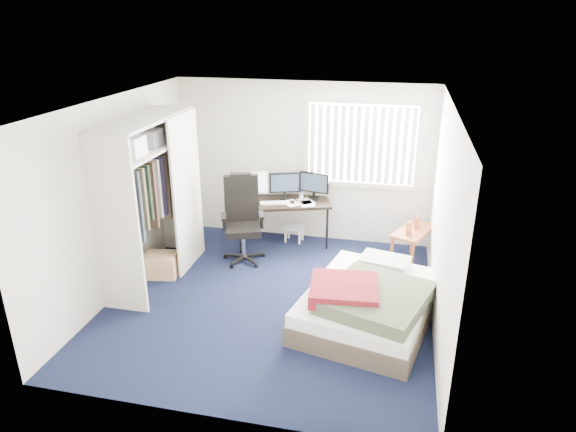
% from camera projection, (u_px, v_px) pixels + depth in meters
% --- Properties ---
extents(ground, '(4.20, 4.20, 0.00)m').
position_uv_depth(ground, '(271.00, 300.00, 6.59)').
color(ground, black).
rests_on(ground, ground).
extents(room_shell, '(4.20, 4.20, 4.20)m').
position_uv_depth(room_shell, '(269.00, 188.00, 6.03)').
color(room_shell, silver).
rests_on(room_shell, ground).
extents(window_assembly, '(1.72, 0.09, 1.32)m').
position_uv_depth(window_assembly, '(362.00, 144.00, 7.66)').
color(window_assembly, white).
rests_on(window_assembly, ground).
extents(closet, '(0.64, 1.84, 2.22)m').
position_uv_depth(closet, '(150.00, 185.00, 6.67)').
color(closet, beige).
rests_on(closet, ground).
extents(desk, '(1.59, 1.10, 1.18)m').
position_uv_depth(desk, '(282.00, 198.00, 7.95)').
color(desk, black).
rests_on(desk, ground).
extents(office_chair, '(0.77, 0.77, 1.28)m').
position_uv_depth(office_chair, '(243.00, 227.00, 7.54)').
color(office_chair, black).
rests_on(office_chair, ground).
extents(footstool, '(0.34, 0.28, 0.26)m').
position_uv_depth(footstool, '(294.00, 230.00, 8.21)').
color(footstool, white).
rests_on(footstool, ground).
extents(nightstand, '(0.67, 0.86, 0.71)m').
position_uv_depth(nightstand, '(413.00, 234.00, 7.38)').
color(nightstand, brown).
rests_on(nightstand, ground).
extents(bed, '(1.75, 2.10, 0.61)m').
position_uv_depth(bed, '(369.00, 302.00, 6.02)').
color(bed, '#42382F').
rests_on(bed, ground).
extents(pine_box, '(0.49, 0.39, 0.33)m').
position_uv_depth(pine_box, '(161.00, 265.00, 7.14)').
color(pine_box, tan).
rests_on(pine_box, ground).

